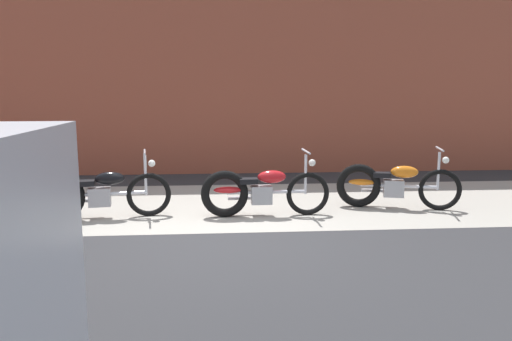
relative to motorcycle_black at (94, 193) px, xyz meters
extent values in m
plane|color=#2D2D30|center=(1.81, -0.92, -0.40)|extent=(80.00, 80.00, 0.00)
cube|color=#9E998E|center=(1.81, 0.83, -0.40)|extent=(36.00, 3.50, 0.01)
cube|color=brown|center=(1.81, 4.28, 2.35)|extent=(36.00, 0.50, 5.50)
torus|color=black|center=(0.80, 0.12, -0.06)|extent=(0.68, 0.18, 0.68)
torus|color=black|center=(-0.49, -0.07, -0.03)|extent=(0.74, 0.24, 0.73)
cylinder|color=silver|center=(0.16, 0.02, -0.02)|extent=(1.23, 0.24, 0.06)
cube|color=#99999E|center=(0.08, 0.01, -0.06)|extent=(0.35, 0.26, 0.28)
ellipsoid|color=black|center=(0.24, 0.03, 0.22)|extent=(0.46, 0.25, 0.20)
ellipsoid|color=black|center=(-0.44, -0.07, 0.03)|extent=(0.46, 0.24, 0.10)
cube|color=black|center=(-0.12, -0.02, 0.16)|extent=(0.31, 0.24, 0.08)
cylinder|color=silver|center=(0.76, 0.11, 0.25)|extent=(0.05, 0.05, 0.62)
cylinder|color=silver|center=(0.76, 0.11, 0.61)|extent=(0.12, 0.58, 0.03)
sphere|color=white|center=(0.86, 0.13, 0.43)|extent=(0.11, 0.11, 0.11)
cylinder|color=silver|center=(-0.18, 0.12, -0.14)|extent=(0.55, 0.14, 0.06)
torus|color=black|center=(3.27, -0.01, -0.06)|extent=(0.68, 0.09, 0.68)
torus|color=black|center=(1.97, -0.03, -0.03)|extent=(0.73, 0.15, 0.73)
cylinder|color=silver|center=(2.62, -0.02, -0.02)|extent=(1.24, 0.08, 0.06)
cube|color=#99999E|center=(2.54, -0.02, -0.06)|extent=(0.32, 0.23, 0.28)
ellipsoid|color=red|center=(2.70, -0.02, 0.22)|extent=(0.44, 0.20, 0.20)
ellipsoid|color=red|center=(2.02, -0.03, 0.03)|extent=(0.44, 0.19, 0.10)
cube|color=black|center=(2.34, -0.03, 0.16)|extent=(0.28, 0.21, 0.08)
cylinder|color=silver|center=(3.23, -0.01, 0.25)|extent=(0.04, 0.04, 0.62)
cylinder|color=silver|center=(3.23, -0.01, 0.61)|extent=(0.04, 0.58, 0.03)
sphere|color=white|center=(3.33, 0.00, 0.43)|extent=(0.11, 0.11, 0.11)
cylinder|color=silver|center=(2.30, 0.12, -0.14)|extent=(0.55, 0.07, 0.06)
torus|color=black|center=(5.48, 0.13, -0.06)|extent=(0.68, 0.25, 0.68)
torus|color=black|center=(4.22, 0.47, -0.03)|extent=(0.74, 0.31, 0.73)
cylinder|color=silver|center=(4.85, 0.30, -0.02)|extent=(1.21, 0.37, 0.06)
cube|color=#99999E|center=(4.77, 0.32, -0.06)|extent=(0.37, 0.29, 0.28)
ellipsoid|color=orange|center=(4.93, 0.28, 0.22)|extent=(0.47, 0.30, 0.20)
ellipsoid|color=orange|center=(4.27, 0.45, 0.03)|extent=(0.47, 0.29, 0.10)
cube|color=black|center=(4.58, 0.37, 0.16)|extent=(0.32, 0.27, 0.08)
cylinder|color=silver|center=(5.44, 0.14, 0.25)|extent=(0.05, 0.05, 0.62)
cylinder|color=silver|center=(5.44, 0.14, 0.61)|extent=(0.18, 0.57, 0.03)
sphere|color=white|center=(5.53, 0.12, 0.43)|extent=(0.11, 0.11, 0.11)
cylinder|color=silver|center=(4.58, 0.53, -0.14)|extent=(0.55, 0.20, 0.06)
camera|label=1|loc=(1.90, -7.27, 1.50)|focal=33.68mm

